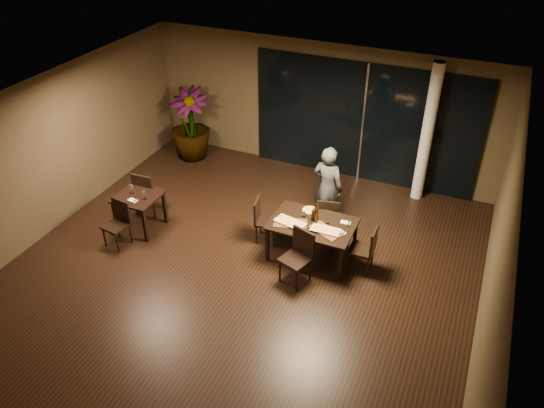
{
  "coord_description": "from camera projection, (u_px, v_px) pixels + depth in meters",
  "views": [
    {
      "loc": [
        3.42,
        -6.54,
        6.24
      ],
      "look_at": [
        0.27,
        0.65,
        1.05
      ],
      "focal_mm": 35.0,
      "sensor_mm": 36.0,
      "label": 1
    }
  ],
  "objects": [
    {
      "name": "diner",
      "position": [
        328.0,
        188.0,
        10.23
      ],
      "size": [
        0.64,
        0.48,
        1.74
      ],
      "primitive_type": "imported",
      "rotation": [
        0.0,
        0.0,
        2.99
      ],
      "color": "#292C2E",
      "rests_on": "ground"
    },
    {
      "name": "chair_main_near",
      "position": [
        299.0,
        253.0,
        9.04
      ],
      "size": [
        0.58,
        0.58,
        0.99
      ],
      "rotation": [
        0.0,
        0.0,
        -0.32
      ],
      "color": "black",
      "rests_on": "ground"
    },
    {
      "name": "bottle_b",
      "position": [
        316.0,
        217.0,
        9.35
      ],
      "size": [
        0.06,
        0.06,
        0.28
      ],
      "primitive_type": null,
      "color": "black",
      "rests_on": "main_table"
    },
    {
      "name": "chair_side_far",
      "position": [
        147.0,
        192.0,
        10.7
      ],
      "size": [
        0.48,
        0.48,
        0.99
      ],
      "rotation": [
        0.0,
        0.0,
        3.18
      ],
      "color": "black",
      "rests_on": "ground"
    },
    {
      "name": "ground",
      "position": [
        244.0,
        267.0,
        9.59
      ],
      "size": [
        8.0,
        8.0,
        0.0
      ],
      "primitive_type": "plane",
      "color": "black",
      "rests_on": "ground"
    },
    {
      "name": "napkin_far",
      "position": [
        346.0,
        223.0,
        9.45
      ],
      "size": [
        0.18,
        0.11,
        0.01
      ],
      "primitive_type": "cube",
      "rotation": [
        0.0,
        0.0,
        0.05
      ],
      "color": "white",
      "rests_on": "main_table"
    },
    {
      "name": "wall_back",
      "position": [
        322.0,
        108.0,
        11.86
      ],
      "size": [
        8.0,
        0.1,
        3.0
      ],
      "primitive_type": "cube",
      "color": "#483C26",
      "rests_on": "ground"
    },
    {
      "name": "chair_main_right",
      "position": [
        367.0,
        247.0,
        9.26
      ],
      "size": [
        0.43,
        0.43,
        0.91
      ],
      "rotation": [
        0.0,
        0.0,
        -1.55
      ],
      "color": "black",
      "rests_on": "ground"
    },
    {
      "name": "ceiling",
      "position": [
        238.0,
        112.0,
        7.92
      ],
      "size": [
        8.0,
        8.0,
        0.04
      ],
      "primitive_type": "cube",
      "color": "silver",
      "rests_on": "wall_back"
    },
    {
      "name": "chair_side_near",
      "position": [
        118.0,
        220.0,
        9.94
      ],
      "size": [
        0.48,
        0.48,
        0.91
      ],
      "rotation": [
        0.0,
        0.0,
        -0.15
      ],
      "color": "black",
      "rests_on": "ground"
    },
    {
      "name": "chair_main_left",
      "position": [
        263.0,
        218.0,
        10.03
      ],
      "size": [
        0.49,
        0.49,
        0.89
      ],
      "rotation": [
        0.0,
        0.0,
        1.77
      ],
      "color": "black",
      "rests_on": "ground"
    },
    {
      "name": "column",
      "position": [
        427.0,
        134.0,
        10.75
      ],
      "size": [
        0.24,
        0.24,
        3.0
      ],
      "primitive_type": "cylinder",
      "color": "white",
      "rests_on": "ground"
    },
    {
      "name": "wine_glass_a",
      "position": [
        132.0,
        189.0,
        10.24
      ],
      "size": [
        0.08,
        0.08,
        0.18
      ],
      "primitive_type": null,
      "color": "white",
      "rests_on": "side_table"
    },
    {
      "name": "wall_left",
      "position": [
        51.0,
        152.0,
        10.12
      ],
      "size": [
        0.1,
        8.0,
        3.0
      ],
      "primitive_type": "cube",
      "color": "#483C26",
      "rests_on": "ground"
    },
    {
      "name": "tumbler_left",
      "position": [
        304.0,
        215.0,
        9.59
      ],
      "size": [
        0.07,
        0.07,
        0.08
      ],
      "primitive_type": "cylinder",
      "color": "white",
      "rests_on": "main_table"
    },
    {
      "name": "oblong_pizza_left",
      "position": [
        290.0,
        222.0,
        9.42
      ],
      "size": [
        0.58,
        0.36,
        0.02
      ],
      "primitive_type": null,
      "rotation": [
        0.0,
        0.0,
        -0.21
      ],
      "color": "maroon",
      "rests_on": "pizza_board_left"
    },
    {
      "name": "pizza_board_right",
      "position": [
        326.0,
        231.0,
        9.24
      ],
      "size": [
        0.65,
        0.52,
        0.01
      ],
      "primitive_type": "cube",
      "rotation": [
        0.0,
        0.0,
        -0.45
      ],
      "color": "#492E17",
      "rests_on": "main_table"
    },
    {
      "name": "wine_glass_b",
      "position": [
        144.0,
        195.0,
        10.07
      ],
      "size": [
        0.08,
        0.08,
        0.17
      ],
      "primitive_type": null,
      "color": "white",
      "rests_on": "side_table"
    },
    {
      "name": "pizza_board_left",
      "position": [
        290.0,
        223.0,
        9.43
      ],
      "size": [
        0.66,
        0.46,
        0.01
      ],
      "primitive_type": "cube",
      "rotation": [
        0.0,
        0.0,
        0.31
      ],
      "color": "#412B15",
      "rests_on": "main_table"
    },
    {
      "name": "side_table",
      "position": [
        139.0,
        201.0,
        10.28
      ],
      "size": [
        0.8,
        0.8,
        0.75
      ],
      "color": "black",
      "rests_on": "ground"
    },
    {
      "name": "main_table",
      "position": [
        312.0,
        226.0,
        9.49
      ],
      "size": [
        1.5,
        1.0,
        0.75
      ],
      "color": "black",
      "rests_on": "ground"
    },
    {
      "name": "chair_main_far",
      "position": [
        328.0,
        216.0,
        10.04
      ],
      "size": [
        0.51,
        0.51,
        0.92
      ],
      "rotation": [
        0.0,
        0.0,
        3.38
      ],
      "color": "black",
      "rests_on": "ground"
    },
    {
      "name": "round_pizza",
      "position": [
        310.0,
        210.0,
        9.77
      ],
      "size": [
        0.27,
        0.27,
        0.01
      ],
      "primitive_type": "cylinder",
      "color": "#B93F14",
      "rests_on": "main_table"
    },
    {
      "name": "bottle_a",
      "position": [
        313.0,
        214.0,
        9.44
      ],
      "size": [
        0.06,
        0.06,
        0.28
      ],
      "primitive_type": null,
      "color": "black",
      "rests_on": "main_table"
    },
    {
      "name": "oblong_pizza_right",
      "position": [
        326.0,
        230.0,
        9.23
      ],
      "size": [
        0.5,
        0.23,
        0.02
      ],
      "primitive_type": null,
      "rotation": [
        0.0,
        0.0,
        -0.0
      ],
      "color": "maroon",
      "rests_on": "pizza_board_right"
    },
    {
      "name": "side_napkin",
      "position": [
        133.0,
        200.0,
        10.05
      ],
      "size": [
        0.2,
        0.14,
        0.01
      ],
      "primitive_type": "cube",
      "rotation": [
        0.0,
        0.0,
        -0.2
      ],
      "color": "white",
      "rests_on": "side_table"
    },
    {
      "name": "potted_plant",
      "position": [
        190.0,
        124.0,
        12.65
      ],
      "size": [
        1.01,
        1.01,
        1.72
      ],
      "primitive_type": "imported",
      "rotation": [
        0.0,
        0.0,
        0.08
      ],
      "color": "#1E4617",
      "rests_on": "ground"
    },
    {
      "name": "tumbler_right",
      "position": [
        327.0,
        221.0,
        9.42
      ],
      "size": [
        0.08,
        0.08,
        0.09
      ],
      "primitive_type": "cylinder",
      "color": "white",
      "rests_on": "main_table"
    },
    {
      "name": "wall_right",
      "position": [
        500.0,
        260.0,
        7.41
      ],
      "size": [
        0.1,
        8.0,
        3.0
      ],
      "primitive_type": "cube",
      "color": "#483C26",
      "rests_on": "ground"
    },
    {
      "name": "wall_front",
      "position": [
        73.0,
        385.0,
        5.67
      ],
      "size": [
        8.0,
        0.1,
        3.0
      ],
      "primitive_type": "cube",
      "color": "#483C26",
      "rests_on": "ground"
    },
    {
      "name": "napkin_near",
      "position": [
        341.0,
        232.0,
        9.21
      ],
      "size": [
        0.2,
        0.16,
        0.01
      ],
      "primitive_type": "cube",
      "rotation": [
        0.0,
        0.0,
        -0.35
      ],
      "color": "silver",
      "rests_on": "main_table"
    },
    {
      "name": "window_panel",
      "position": [
        363.0,
        123.0,
        11.54
      ],
      "size": [
        5.0,
        0.06,
        2.7
      ],
      "primitive_type": "cube",
      "color": "black",
      "rests_on": "ground"
    },
    {
      "name": "bottle_c",
      "position": [
        316.0,
        212.0,
        9.44
      ],
      "size": [
        0.08,
        0.08,
        0.35
      ],
      "primitive_type": null,
      "color": "black",
      "rests_on": "main_table"
    }
  ]
}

